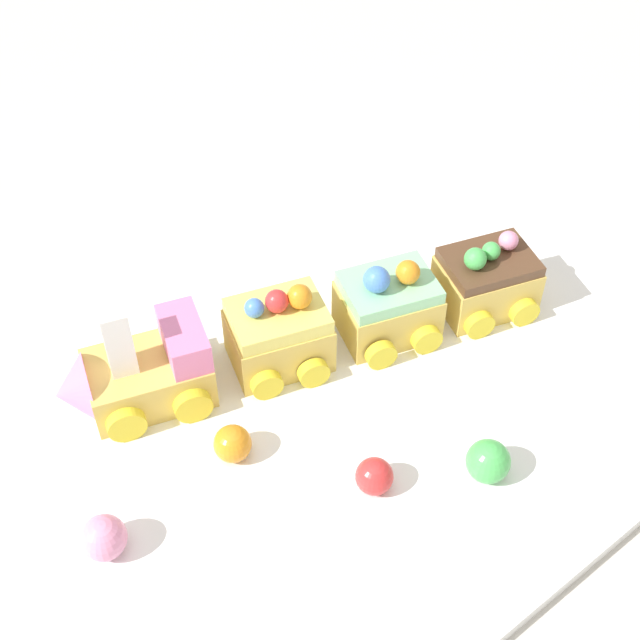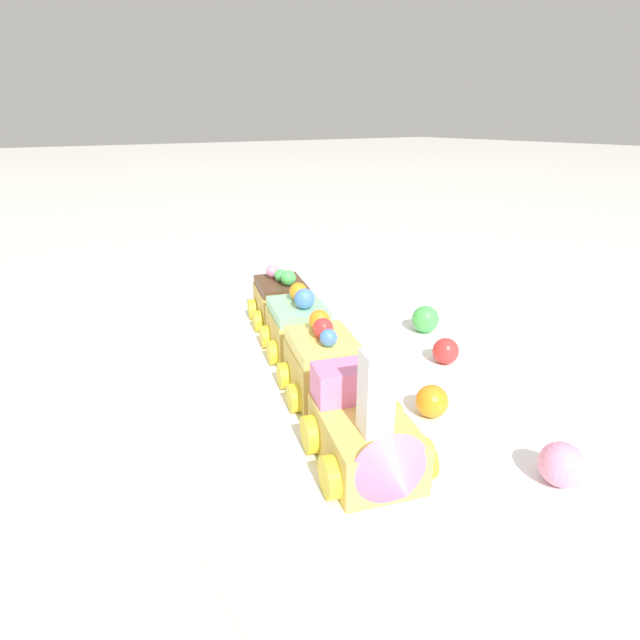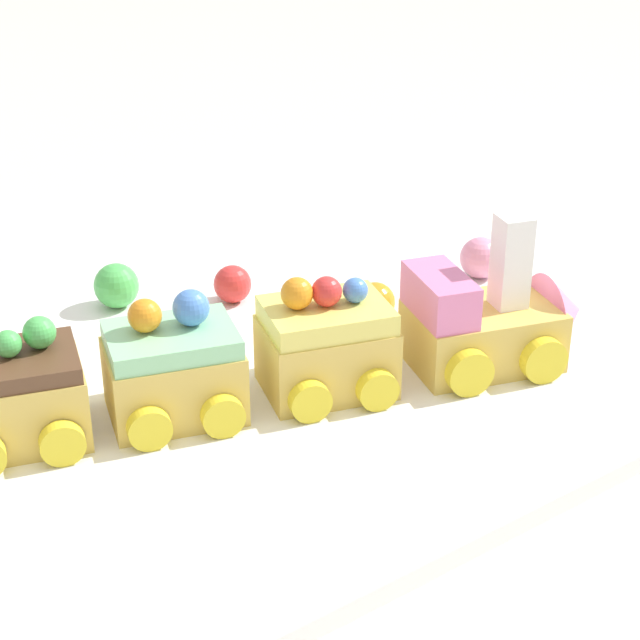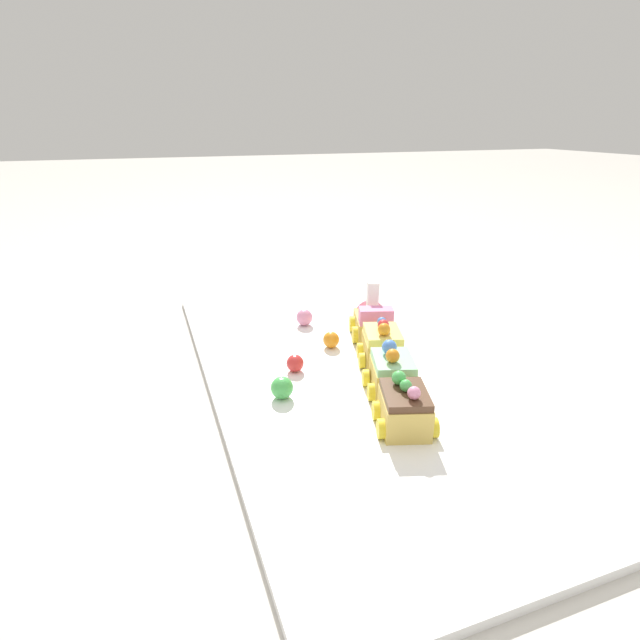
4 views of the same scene
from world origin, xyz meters
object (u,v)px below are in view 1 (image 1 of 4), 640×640
(cake_car_mint, at_px, (388,306))
(cake_car_chocolate, at_px, (486,280))
(gumball_pink, at_px, (104,538))
(gumball_orange, at_px, (236,448))
(gumball_red, at_px, (374,476))
(cake_train_locomotive, at_px, (137,374))
(cake_car_lemon, at_px, (279,334))
(gumball_green, at_px, (488,461))

(cake_car_mint, height_order, cake_car_chocolate, cake_car_mint)
(cake_car_mint, relative_size, gumball_pink, 2.89)
(gumball_orange, bearing_deg, gumball_red, 128.24)
(cake_car_mint, xyz_separation_m, cake_car_chocolate, (-0.08, 0.03, -0.00))
(cake_car_chocolate, bearing_deg, cake_train_locomotive, -0.01)
(cake_train_locomotive, height_order, cake_car_chocolate, cake_train_locomotive)
(cake_car_mint, relative_size, cake_car_chocolate, 1.00)
(cake_car_lemon, height_order, gumball_orange, cake_car_lemon)
(cake_car_mint, bearing_deg, cake_train_locomotive, -0.07)
(gumball_red, bearing_deg, cake_train_locomotive, -62.96)
(cake_train_locomotive, bearing_deg, cake_car_lemon, 179.99)
(gumball_red, bearing_deg, gumball_green, 149.80)
(cake_car_mint, relative_size, gumball_red, 3.33)
(cake_car_chocolate, bearing_deg, gumball_pink, 19.42)
(gumball_green, bearing_deg, gumball_red, -30.20)
(gumball_pink, distance_m, gumball_green, 0.26)
(gumball_red, relative_size, gumball_green, 0.85)
(cake_car_mint, bearing_deg, cake_car_chocolate, -179.87)
(cake_train_locomotive, bearing_deg, gumball_red, 134.51)
(gumball_green, bearing_deg, gumball_pink, -24.92)
(cake_car_mint, height_order, gumball_green, cake_car_mint)
(cake_car_mint, xyz_separation_m, gumball_pink, (0.27, 0.04, -0.01))
(gumball_red, bearing_deg, cake_car_mint, -134.17)
(cake_car_chocolate, distance_m, gumball_green, 0.17)
(gumball_red, distance_m, gumball_pink, 0.18)
(cake_car_lemon, bearing_deg, cake_car_chocolate, 179.99)
(cake_car_chocolate, xyz_separation_m, gumball_green, (0.12, 0.12, -0.01))
(cake_train_locomotive, distance_m, gumball_red, 0.19)
(gumball_pink, bearing_deg, cake_train_locomotive, -129.93)
(cake_car_chocolate, height_order, gumball_red, cake_car_chocolate)
(gumball_red, relative_size, gumball_orange, 0.97)
(gumball_red, bearing_deg, cake_car_chocolate, -156.31)
(cake_car_chocolate, relative_size, gumball_red, 3.33)
(cake_car_lemon, xyz_separation_m, cake_car_mint, (-0.09, 0.03, -0.00))
(cake_car_chocolate, bearing_deg, cake_car_mint, 0.13)
(gumball_pink, bearing_deg, cake_car_lemon, -160.76)
(cake_train_locomotive, height_order, gumball_pink, cake_train_locomotive)
(cake_car_lemon, height_order, gumball_green, cake_car_lemon)
(gumball_orange, xyz_separation_m, gumball_pink, (0.11, 0.01, 0.00))
(cake_car_chocolate, xyz_separation_m, gumball_orange, (0.25, 0.00, -0.01))
(gumball_pink, bearing_deg, gumball_red, 157.37)
(gumball_green, bearing_deg, cake_car_lemon, -74.16)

